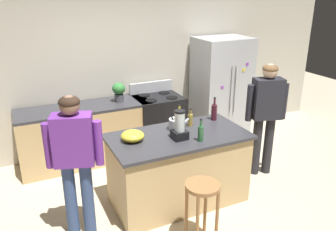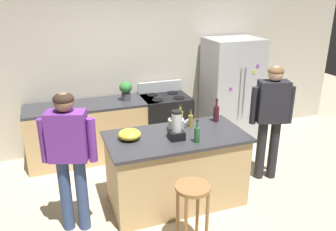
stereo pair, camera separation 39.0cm
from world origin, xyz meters
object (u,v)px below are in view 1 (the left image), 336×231
Objects in this scene: person_by_island_left at (75,155)px; potted_plant at (119,91)px; stove_range at (158,122)px; bar_stool at (202,198)px; refrigerator at (221,89)px; bottle_olive_oil at (201,133)px; mixing_bowl at (133,136)px; kitchen_island at (178,168)px; bottle_wine at (214,112)px; bottle_soda at (179,116)px; bottle_vinegar at (190,119)px; person_by_sink_right at (266,110)px; blender_appliance at (180,127)px; tea_kettle at (177,124)px.

person_by_island_left reaches higher than potted_plant.
bar_stool is at bearing -102.68° from stove_range.
refrigerator reaches higher than bottle_olive_oil.
potted_plant is 1.11× the size of mixing_bowl.
person_by_island_left is at bearing 148.72° from bar_stool.
bottle_wine is at bearing 20.96° from kitchen_island.
bottle_wine is at bearing -10.81° from bottle_soda.
refrigerator is 1.11× the size of person_by_island_left.
refrigerator is 1.83m from bottle_soda.
bottle_olive_oil reaches higher than bottle_vinegar.
bottle_soda is at bearing 86.90° from bottle_olive_oil.
kitchen_island is 6.61× the size of bottle_soda.
kitchen_island is at bearing -136.77° from refrigerator.
potted_plant is (1.01, 1.67, 0.11)m from person_by_island_left.
person_by_sink_right is at bearing 16.20° from bottle_olive_oil.
bar_stool is 1.28m from bottle_soda.
person_by_island_left is at bearing -163.57° from mixing_bowl.
stove_range is at bearing 80.01° from bottle_soda.
blender_appliance reaches higher than bottle_olive_oil.
person_by_island_left is 5.86× the size of tea_kettle.
refrigerator reaches higher than kitchen_island.
bottle_olive_oil is 0.72m from bottle_wine.
bottle_vinegar is 0.83m from mixing_bowl.
bottle_wine is 1.23m from mixing_bowl.
refrigerator is at bearing 43.23° from kitchen_island.
blender_appliance is 1.49× the size of bottle_vinegar.
bottle_vinegar is at bearing -172.44° from bottle_wine.
blender_appliance is at bearing -104.84° from stove_range.
potted_plant is at bearing 125.05° from bottle_wine.
potted_plant is at bearing 177.73° from stove_range.
blender_appliance is at bearing -153.32° from bottle_wine.
blender_appliance is 0.25m from bottle_olive_oil.
refrigerator is at bearing 50.63° from bottle_olive_oil.
tea_kettle is (0.06, 0.16, 0.53)m from kitchen_island.
bottle_soda is at bearing 19.29° from mixing_bowl.
bottle_vinegar is 0.87× the size of mixing_bowl.
potted_plant is 1.27× the size of bottle_vinegar.
blender_appliance is 1.11× the size of bottle_wine.
blender_appliance is 0.78m from bottle_wine.
kitchen_island is 0.63m from bottle_olive_oil.
stove_range is 1.43m from bottle_vinegar.
bottle_vinegar is (0.27, 0.20, 0.54)m from kitchen_island.
tea_kettle is (-0.33, -1.36, 0.52)m from stove_range.
person_by_island_left is at bearing 174.50° from bottle_olive_oil.
bottle_wine reaches higher than bottle_soda.
bar_stool is at bearing -97.64° from blender_appliance.
refrigerator is at bearing 33.36° from mixing_bowl.
blender_appliance is 1.30× the size of mixing_bowl.
blender_appliance is at bearing -82.56° from potted_plant.
blender_appliance reaches higher than potted_plant.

